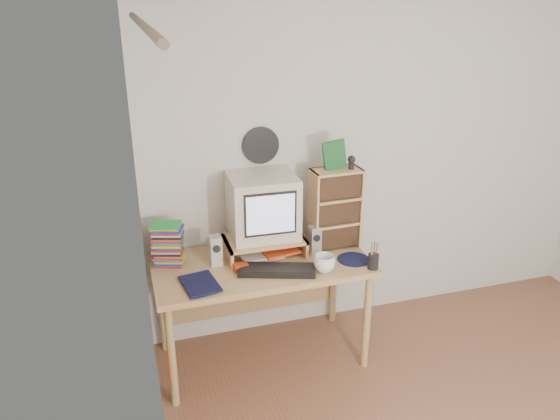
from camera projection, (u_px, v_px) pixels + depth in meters
back_wall at (384, 159)px, 3.96m from camera, size 3.50×0.00×3.50m
left_wall at (165, 339)px, 1.94m from camera, size 0.00×3.50×3.50m
curtain at (165, 294)px, 2.41m from camera, size 0.00×2.20×2.20m
wall_disc at (261, 145)px, 3.62m from camera, size 0.25×0.02×0.25m
desk at (259, 276)px, 3.65m from camera, size 1.40×0.70×0.75m
monitor_riser at (264, 242)px, 3.61m from camera, size 0.52×0.30×0.12m
crt_monitor at (263, 206)px, 3.57m from camera, size 0.45×0.45×0.41m
speaker_left at (216, 250)px, 3.48m from camera, size 0.08×0.08×0.20m
speaker_right at (315, 240)px, 3.63m from camera, size 0.08×0.08×0.19m
keyboard at (277, 270)px, 3.41m from camera, size 0.51×0.30×0.03m
dvd_stack at (168, 246)px, 3.47m from camera, size 0.21×0.18×0.26m
cd_rack at (335, 209)px, 3.66m from camera, size 0.34×0.19×0.55m
mug at (324, 263)px, 3.41m from camera, size 0.16×0.16×0.11m
diary at (184, 286)px, 3.21m from camera, size 0.27×0.22×0.05m
mousepad at (353, 259)px, 3.57m from camera, size 0.24×0.24×0.00m
pen_cup at (373, 259)px, 3.44m from camera, size 0.07×0.07×0.14m
papers at (267, 253)px, 3.63m from camera, size 0.31×0.25×0.04m
red_box at (240, 267)px, 3.43m from camera, size 0.09×0.07×0.04m
game_box at (334, 155)px, 3.52m from camera, size 0.15×0.03×0.19m
webcam at (351, 162)px, 3.55m from camera, size 0.06×0.06×0.09m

